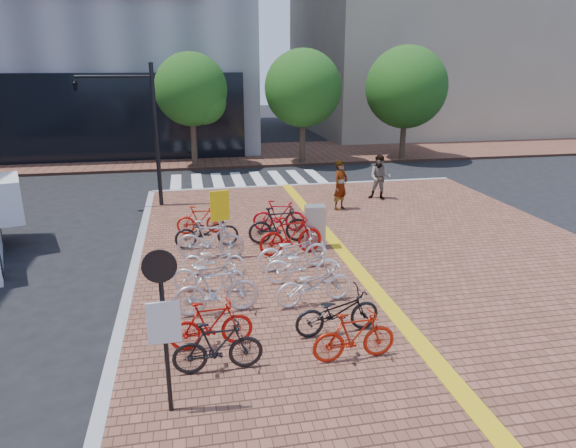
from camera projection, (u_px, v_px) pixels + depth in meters
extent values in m
plane|color=black|center=(299.00, 309.00, 12.04)|extent=(120.00, 120.00, 0.00)
cube|color=brown|center=(559.00, 434.00, 7.89)|extent=(14.00, 34.00, 0.15)
cube|color=gold|center=(501.00, 438.00, 7.68)|extent=(0.40, 34.00, 0.01)
cube|color=gray|center=(307.00, 186.00, 23.80)|extent=(14.00, 0.25, 0.15)
cube|color=brown|center=(227.00, 155.00, 31.67)|extent=(70.00, 8.00, 0.15)
cube|color=gray|center=(429.00, 19.00, 42.59)|extent=(20.00, 18.00, 18.00)
cube|color=silver|center=(176.00, 183.00, 24.58)|extent=(0.50, 4.00, 0.01)
cube|color=silver|center=(197.00, 182.00, 24.77)|extent=(0.50, 4.00, 0.01)
cube|color=silver|center=(218.00, 181.00, 24.95)|extent=(0.50, 4.00, 0.01)
cube|color=silver|center=(238.00, 181.00, 25.14)|extent=(0.50, 4.00, 0.01)
cube|color=silver|center=(259.00, 180.00, 25.32)|extent=(0.50, 4.00, 0.01)
cube|color=silver|center=(278.00, 179.00, 25.51)|extent=(0.50, 4.00, 0.01)
cube|color=silver|center=(298.00, 178.00, 25.69)|extent=(0.50, 4.00, 0.01)
cube|color=silver|center=(317.00, 177.00, 25.88)|extent=(0.50, 4.00, 0.01)
cylinder|color=#38281E|center=(194.00, 142.00, 27.61)|extent=(0.32, 0.32, 2.60)
sphere|color=#194714|center=(191.00, 89.00, 26.78)|extent=(3.80, 3.80, 3.80)
sphere|color=#194714|center=(203.00, 101.00, 26.79)|extent=(2.40, 2.40, 2.40)
cylinder|color=#38281E|center=(302.00, 139.00, 28.72)|extent=(0.32, 0.32, 2.60)
sphere|color=#194714|center=(303.00, 88.00, 27.89)|extent=(4.20, 4.20, 4.20)
sphere|color=#194714|center=(315.00, 100.00, 27.90)|extent=(2.40, 2.40, 2.40)
cylinder|color=#38281E|center=(403.00, 136.00, 29.82)|extent=(0.32, 0.32, 2.60)
sphere|color=#194714|center=(406.00, 87.00, 29.00)|extent=(4.60, 4.60, 4.60)
sphere|color=#194714|center=(418.00, 98.00, 29.01)|extent=(2.40, 2.40, 2.40)
imported|color=black|center=(218.00, 347.00, 9.25)|extent=(1.66, 0.50, 0.99)
imported|color=red|center=(211.00, 324.00, 10.03)|extent=(1.68, 0.60, 0.99)
imported|color=silver|center=(216.00, 290.00, 11.36)|extent=(1.95, 0.68, 1.15)
imported|color=silver|center=(209.00, 274.00, 12.51)|extent=(1.86, 0.96, 0.93)
imported|color=white|center=(214.00, 259.00, 13.51)|extent=(1.73, 0.85, 0.87)
imported|color=silver|center=(210.00, 240.00, 14.59)|extent=(1.97, 0.84, 1.15)
imported|color=black|center=(207.00, 231.00, 15.51)|extent=(1.98, 0.84, 1.02)
imported|color=red|center=(201.00, 220.00, 16.79)|extent=(1.56, 0.45, 0.94)
imported|color=#B2200C|center=(354.00, 336.00, 9.61)|extent=(1.65, 0.53, 0.98)
imported|color=black|center=(337.00, 312.00, 10.57)|extent=(1.90, 0.84, 0.97)
imported|color=silver|center=(314.00, 284.00, 11.87)|extent=(1.96, 0.99, 0.98)
imported|color=white|center=(303.00, 265.00, 12.96)|extent=(2.01, 0.93, 1.02)
imported|color=white|center=(293.00, 251.00, 13.88)|extent=(2.06, 0.93, 1.04)
imported|color=#AD100C|center=(291.00, 235.00, 14.93)|extent=(1.99, 0.81, 1.16)
imported|color=black|center=(279.00, 225.00, 15.91)|extent=(1.94, 0.63, 1.15)
imported|color=red|center=(279.00, 216.00, 17.01)|extent=(1.82, 0.82, 1.06)
imported|color=gray|center=(341.00, 185.00, 19.44)|extent=(0.82, 0.76, 1.88)
imported|color=#505766|center=(380.00, 177.00, 20.92)|extent=(1.11, 1.03, 1.82)
cube|color=#A5A6AA|center=(315.00, 227.00, 15.45)|extent=(0.65, 0.50, 1.32)
cylinder|color=#B7B7BC|center=(221.00, 226.00, 14.53)|extent=(0.09, 0.09, 1.95)
cube|color=yellow|center=(220.00, 206.00, 14.30)|extent=(0.54, 0.16, 0.87)
cylinder|color=black|center=(165.00, 334.00, 7.91)|extent=(0.08, 0.08, 2.77)
cylinder|color=black|center=(159.00, 266.00, 7.51)|extent=(0.52, 0.05, 0.52)
cube|color=silver|center=(164.00, 323.00, 7.79)|extent=(0.51, 0.05, 0.69)
cylinder|color=black|center=(156.00, 136.00, 19.53)|extent=(0.16, 0.16, 5.40)
cylinder|color=black|center=(113.00, 76.00, 18.62)|extent=(2.70, 0.11, 0.11)
imported|color=black|center=(75.00, 84.00, 18.45)|extent=(0.24, 1.12, 0.45)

